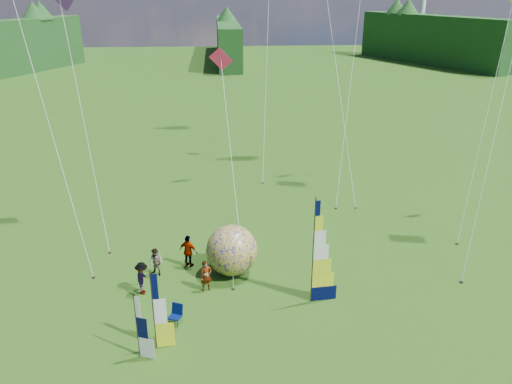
{
  "coord_description": "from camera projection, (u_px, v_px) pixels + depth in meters",
  "views": [
    {
      "loc": [
        -2.58,
        -15.82,
        13.77
      ],
      "look_at": [
        -1.0,
        4.0,
        5.5
      ],
      "focal_mm": 35.0,
      "sensor_mm": 36.0,
      "label": 1
    }
  ],
  "objects": [
    {
      "name": "ground",
      "position": [
        289.0,
        355.0,
        20.04
      ],
      "size": [
        220.0,
        220.0,
        0.0
      ],
      "primitive_type": "plane",
      "color": "#38531E",
      "rests_on": "ground"
    },
    {
      "name": "treeline_ring",
      "position": [
        291.0,
        270.0,
        18.5
      ],
      "size": [
        210.0,
        210.0,
        8.0
      ],
      "primitive_type": null,
      "color": "#1D451D",
      "rests_on": "ground"
    },
    {
      "name": "feather_banner_main",
      "position": [
        313.0,
        253.0,
        22.49
      ],
      "size": [
        1.39,
        0.22,
        5.16
      ],
      "primitive_type": null,
      "rotation": [
        0.0,
        0.0,
        0.09
      ],
      "color": "#030836",
      "rests_on": "ground"
    },
    {
      "name": "side_banner_left",
      "position": [
        153.0,
        312.0,
        19.82
      ],
      "size": [
        0.98,
        0.15,
        3.5
      ],
      "primitive_type": null,
      "rotation": [
        0.0,
        0.0,
        0.05
      ],
      "color": "#D0DE1C",
      "rests_on": "ground"
    },
    {
      "name": "side_banner_far",
      "position": [
        137.0,
        327.0,
        19.44
      ],
      "size": [
        0.84,
        0.39,
        2.86
      ],
      "primitive_type": null,
      "rotation": [
        0.0,
        0.0,
        -0.35
      ],
      "color": "white",
      "rests_on": "ground"
    },
    {
      "name": "bol_inflatable",
      "position": [
        232.0,
        250.0,
        25.31
      ],
      "size": [
        3.03,
        3.03,
        2.62
      ],
      "primitive_type": "sphere",
      "rotation": [
        0.0,
        0.0,
        -0.17
      ],
      "color": "navy",
      "rests_on": "ground"
    },
    {
      "name": "spectator_a",
      "position": [
        206.0,
        276.0,
        24.03
      ],
      "size": [
        0.68,
        0.56,
        1.6
      ],
      "primitive_type": "imported",
      "rotation": [
        0.0,
        0.0,
        0.36
      ],
      "color": "#66594C",
      "rests_on": "ground"
    },
    {
      "name": "spectator_b",
      "position": [
        156.0,
        262.0,
        25.32
      ],
      "size": [
        0.81,
        0.67,
        1.5
      ],
      "primitive_type": "imported",
      "rotation": [
        0.0,
        0.0,
        -0.51
      ],
      "color": "#66594C",
      "rests_on": "ground"
    },
    {
      "name": "spectator_c",
      "position": [
        142.0,
        278.0,
        23.79
      ],
      "size": [
        0.42,
        1.08,
        1.66
      ],
      "primitive_type": "imported",
      "rotation": [
        0.0,
        0.0,
        1.54
      ],
      "color": "#66594C",
      "rests_on": "ground"
    },
    {
      "name": "spectator_d",
      "position": [
        188.0,
        251.0,
        26.05
      ],
      "size": [
        1.14,
        0.87,
        1.8
      ],
      "primitive_type": "imported",
      "rotation": [
        0.0,
        0.0,
        2.66
      ],
      "color": "#66594C",
      "rests_on": "ground"
    },
    {
      "name": "camp_chair",
      "position": [
        175.0,
        315.0,
        21.69
      ],
      "size": [
        0.72,
        0.72,
        0.95
      ],
      "primitive_type": null,
      "rotation": [
        0.0,
        0.0,
        -0.41
      ],
      "color": "#010D3C",
      "rests_on": "ground"
    },
    {
      "name": "kite_whale",
      "position": [
        337.0,
        54.0,
        35.58
      ],
      "size": [
        10.11,
        16.34,
        18.44
      ],
      "primitive_type": null,
      "rotation": [
        0.0,
        0.0,
        0.42
      ],
      "color": "black",
      "rests_on": "ground"
    },
    {
      "name": "kite_rainbow_delta",
      "position": [
        81.0,
        100.0,
        27.44
      ],
      "size": [
        10.03,
        12.34,
        15.84
      ],
      "primitive_type": null,
      "rotation": [
        0.0,
        0.0,
        -0.33
      ],
      "color": "#EE0C40",
      "rests_on": "ground"
    },
    {
      "name": "kite_parafoil",
      "position": [
        502.0,
        102.0,
        24.84
      ],
      "size": [
        11.7,
        12.81,
        16.79
      ],
      "primitive_type": null,
      "rotation": [
        0.0,
        0.0,
        -0.38
      ],
      "color": "red",
      "rests_on": "ground"
    },
    {
      "name": "small_kite_red",
      "position": [
        229.0,
        128.0,
        32.64
      ],
      "size": [
        4.67,
        12.84,
        10.28
      ],
      "primitive_type": null,
      "rotation": [
        0.0,
        0.0,
        0.09
      ],
      "color": "#D8244B",
      "rests_on": "ground"
    },
    {
      "name": "small_kite_orange",
      "position": [
        351.0,
        73.0,
        33.87
      ],
      "size": [
        7.34,
        11.43,
        16.44
      ],
      "primitive_type": null,
      "rotation": [
        0.0,
        0.0,
        0.19
      ],
      "color": "orange",
      "rests_on": "ground"
    },
    {
      "name": "small_kite_yellow",
      "position": [
        488.0,
        110.0,
        28.5
      ],
      "size": [
        5.98,
        7.54,
        14.34
      ],
      "primitive_type": null,
      "rotation": [
        0.0,
        0.0,
        0.01
      ],
      "color": "yellow",
      "rests_on": "ground"
    },
    {
      "name": "small_kite_pink",
      "position": [
        49.0,
        120.0,
        24.71
      ],
      "size": [
        8.03,
        9.06,
        15.13
      ],
      "primitive_type": null,
      "rotation": [
        0.0,
        0.0,
        0.34
      ],
      "color": "#EB4F9F",
      "rests_on": "ground"
    },
    {
      "name": "small_kite_green",
      "position": [
        267.0,
        39.0,
        38.11
      ],
      "size": [
        8.2,
        12.84,
        19.96
      ],
      "primitive_type": null,
      "rotation": [
        0.0,
        0.0,
        -0.38
      ],
      "color": "green",
      "rests_on": "ground"
    }
  ]
}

